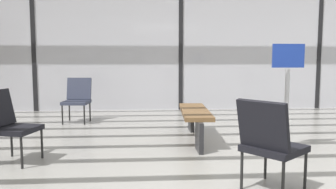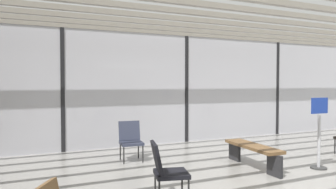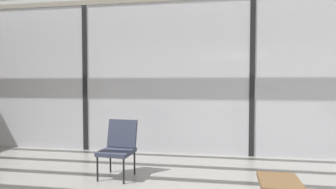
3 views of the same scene
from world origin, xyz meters
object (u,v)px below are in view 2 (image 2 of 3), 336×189
(parked_airplane, at_px, (162,75))
(lounge_chair_0, at_px, (165,168))
(lounge_chair_1, at_px, (130,138))
(waiting_bench, at_px, (253,150))
(info_sign, at_px, (319,135))

(parked_airplane, relative_size, lounge_chair_0, 14.60)
(lounge_chair_0, bearing_deg, lounge_chair_1, 7.55)
(waiting_bench, relative_size, info_sign, 1.18)
(lounge_chair_0, xyz_separation_m, info_sign, (3.57, 0.36, 0.18))
(lounge_chair_0, distance_m, info_sign, 3.59)
(parked_airplane, distance_m, lounge_chair_1, 7.23)
(lounge_chair_1, distance_m, info_sign, 3.97)
(parked_airplane, height_order, lounge_chair_0, parked_airplane)
(parked_airplane, bearing_deg, lounge_chair_0, -113.16)
(parked_airplane, relative_size, waiting_bench, 7.48)
(lounge_chair_0, relative_size, waiting_bench, 0.51)
(lounge_chair_0, bearing_deg, info_sign, -70.10)
(lounge_chair_1, xyz_separation_m, info_sign, (3.26, -2.26, 0.18))
(parked_airplane, bearing_deg, lounge_chair_1, -119.29)
(parked_airplane, xyz_separation_m, info_sign, (-0.18, -8.41, -1.43))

